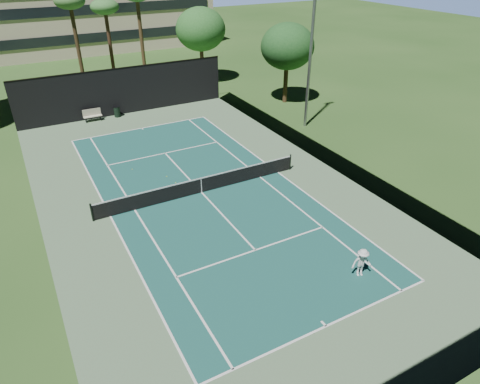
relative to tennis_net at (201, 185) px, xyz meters
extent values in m
plane|color=#2C511E|center=(0.00, 0.00, -0.56)|extent=(160.00, 160.00, 0.00)
cube|color=#597A55|center=(0.00, 0.00, -0.55)|extent=(18.00, 32.00, 0.01)
cube|color=#19534B|center=(0.00, 0.00, -0.55)|extent=(10.97, 23.77, 0.01)
cube|color=white|center=(0.00, -11.88, -0.54)|extent=(10.97, 0.10, 0.01)
cube|color=white|center=(0.00, 11.88, -0.54)|extent=(10.97, 0.10, 0.01)
cube|color=white|center=(0.00, -6.40, -0.54)|extent=(8.23, 0.10, 0.01)
cube|color=white|center=(0.00, 6.40, -0.54)|extent=(8.23, 0.10, 0.01)
cube|color=white|center=(-5.49, 0.00, -0.54)|extent=(0.10, 23.77, 0.01)
cube|color=white|center=(5.49, 0.00, -0.54)|extent=(0.10, 23.77, 0.01)
cube|color=white|center=(-4.12, 0.00, -0.54)|extent=(0.10, 23.77, 0.01)
cube|color=white|center=(4.12, 0.00, -0.54)|extent=(0.10, 23.77, 0.01)
cube|color=white|center=(0.00, 0.00, -0.54)|extent=(0.10, 12.80, 0.01)
cube|color=white|center=(0.00, -11.73, -0.54)|extent=(0.10, 0.30, 0.01)
cube|color=white|center=(0.00, 11.73, -0.54)|extent=(0.10, 0.30, 0.01)
cylinder|color=black|center=(-6.40, 0.00, -0.01)|extent=(0.10, 0.10, 1.10)
cylinder|color=black|center=(6.40, 0.00, -0.01)|extent=(0.10, 0.10, 1.10)
cube|color=black|center=(0.00, 0.00, -0.06)|extent=(12.80, 0.02, 0.92)
cube|color=white|center=(0.00, 0.00, 0.43)|extent=(12.80, 0.04, 0.07)
cube|color=white|center=(0.00, 0.00, -0.06)|extent=(0.05, 0.03, 0.92)
cube|color=black|center=(0.00, 16.00, 1.44)|extent=(18.00, 0.04, 4.00)
cube|color=black|center=(0.00, -16.00, 1.44)|extent=(18.00, 0.04, 4.00)
cube|color=black|center=(9.00, 0.00, 1.44)|extent=(0.04, 32.00, 4.00)
cube|color=black|center=(-9.00, 0.00, 1.44)|extent=(0.04, 32.00, 4.00)
cube|color=black|center=(0.00, 16.00, 3.44)|extent=(18.00, 0.06, 0.06)
imported|color=silver|center=(3.25, -10.21, 0.15)|extent=(1.04, 0.80, 1.42)
sphere|color=#B7D730|center=(-1.14, 2.94, -0.52)|extent=(0.07, 0.07, 0.07)
sphere|color=#C9E534|center=(-0.93, 1.89, -0.53)|extent=(0.06, 0.06, 0.06)
sphere|color=#C2D430|center=(-2.80, 5.02, -0.53)|extent=(0.06, 0.06, 0.06)
cube|color=beige|center=(-3.10, 15.42, -0.11)|extent=(1.50, 0.45, 0.05)
cube|color=#B8B399|center=(-3.10, 15.62, 0.19)|extent=(1.50, 0.06, 0.55)
cube|color=black|center=(-3.70, 15.42, -0.35)|extent=(0.06, 0.40, 0.42)
cube|color=black|center=(-2.50, 15.42, -0.35)|extent=(0.06, 0.40, 0.42)
cylinder|color=black|center=(-1.02, 15.52, -0.11)|extent=(0.52, 0.52, 0.90)
cylinder|color=black|center=(-1.02, 15.52, 0.36)|extent=(0.56, 0.56, 0.05)
cylinder|color=#422F1C|center=(-2.00, 24.00, 3.72)|extent=(0.36, 0.36, 8.55)
ellipsoid|color=#38652D|center=(-2.00, 24.00, 7.99)|extent=(2.80, 2.80, 1.54)
cylinder|color=#452C1D|center=(1.50, 26.00, 3.27)|extent=(0.36, 0.36, 7.65)
ellipsoid|color=#376E31|center=(1.50, 26.00, 7.09)|extent=(2.80, 2.80, 1.54)
cylinder|color=#4C3820|center=(4.00, 23.00, 3.94)|extent=(0.36, 0.36, 9.00)
cylinder|color=#4E3321|center=(10.00, 22.00, 1.20)|extent=(0.40, 0.40, 3.52)
ellipsoid|color=#286226|center=(10.00, 22.00, 4.88)|extent=(5.12, 5.12, 4.35)
cylinder|color=#4E3721|center=(14.00, 12.00, 1.09)|extent=(0.40, 0.40, 3.30)
ellipsoid|color=#1F5120|center=(14.00, 12.00, 4.54)|extent=(4.80, 4.80, 4.08)
cube|color=beige|center=(0.00, 46.00, 3.44)|extent=(40.00, 12.00, 8.00)
cube|color=black|center=(0.00, 39.95, 1.84)|extent=(38.00, 0.15, 1.20)
cube|color=black|center=(0.00, 39.95, 5.24)|extent=(38.00, 0.15, 1.20)
cylinder|color=gray|center=(12.00, 6.00, 5.44)|extent=(0.24, 0.24, 12.00)
camera|label=1|loc=(-8.62, -20.66, 12.40)|focal=32.00mm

